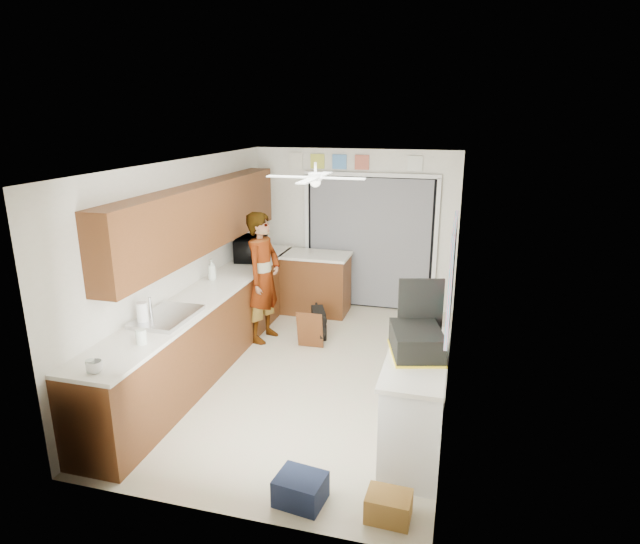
# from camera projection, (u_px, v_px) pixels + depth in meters

# --- Properties ---
(floor) EXTENTS (5.00, 5.00, 0.00)m
(floor) POSITION_uv_depth(u_px,v_px,m) (311.00, 372.00, 6.49)
(floor) COLOR beige
(floor) RESTS_ON ground
(ceiling) EXTENTS (5.00, 5.00, 0.00)m
(ceiling) POSITION_uv_depth(u_px,v_px,m) (310.00, 163.00, 5.78)
(ceiling) COLOR white
(ceiling) RESTS_ON ground
(wall_back) EXTENTS (3.20, 0.00, 3.20)m
(wall_back) POSITION_uv_depth(u_px,v_px,m) (355.00, 229.00, 8.45)
(wall_back) COLOR white
(wall_back) RESTS_ON ground
(wall_front) EXTENTS (3.20, 0.00, 3.20)m
(wall_front) POSITION_uv_depth(u_px,v_px,m) (215.00, 370.00, 3.82)
(wall_front) COLOR white
(wall_front) RESTS_ON ground
(wall_left) EXTENTS (0.00, 5.00, 5.00)m
(wall_left) POSITION_uv_depth(u_px,v_px,m) (185.00, 263.00, 6.54)
(wall_left) COLOR white
(wall_left) RESTS_ON ground
(wall_right) EXTENTS (0.00, 5.00, 5.00)m
(wall_right) POSITION_uv_depth(u_px,v_px,m) (454.00, 284.00, 5.74)
(wall_right) COLOR white
(wall_right) RESTS_ON ground
(left_base_cabinets) EXTENTS (0.60, 4.80, 0.90)m
(left_base_cabinets) POSITION_uv_depth(u_px,v_px,m) (212.00, 327.00, 6.69)
(left_base_cabinets) COLOR #5E2F16
(left_base_cabinets) RESTS_ON floor
(left_countertop) EXTENTS (0.62, 4.80, 0.04)m
(left_countertop) POSITION_uv_depth(u_px,v_px,m) (210.00, 291.00, 6.55)
(left_countertop) COLOR white
(left_countertop) RESTS_ON left_base_cabinets
(upper_cabinets) EXTENTS (0.32, 4.00, 0.80)m
(upper_cabinets) POSITION_uv_depth(u_px,v_px,m) (202.00, 217.00, 6.53)
(upper_cabinets) COLOR #5E2F16
(upper_cabinets) RESTS_ON wall_left
(sink_basin) EXTENTS (0.50, 0.76, 0.06)m
(sink_basin) POSITION_uv_depth(u_px,v_px,m) (167.00, 317.00, 5.62)
(sink_basin) COLOR silver
(sink_basin) RESTS_ON left_countertop
(faucet) EXTENTS (0.03, 0.03, 0.22)m
(faucet) POSITION_uv_depth(u_px,v_px,m) (150.00, 307.00, 5.64)
(faucet) COLOR silver
(faucet) RESTS_ON left_countertop
(peninsula_base) EXTENTS (1.00, 0.60, 0.90)m
(peninsula_base) POSITION_uv_depth(u_px,v_px,m) (316.00, 284.00, 8.34)
(peninsula_base) COLOR #5E2F16
(peninsula_base) RESTS_ON floor
(peninsula_top) EXTENTS (1.04, 0.64, 0.04)m
(peninsula_top) POSITION_uv_depth(u_px,v_px,m) (316.00, 255.00, 8.21)
(peninsula_top) COLOR white
(peninsula_top) RESTS_ON peninsula_base
(back_opening_recess) EXTENTS (2.00, 0.06, 2.10)m
(back_opening_recess) POSITION_uv_depth(u_px,v_px,m) (369.00, 243.00, 8.42)
(back_opening_recess) COLOR black
(back_opening_recess) RESTS_ON wall_back
(curtain_panel) EXTENTS (1.90, 0.03, 2.05)m
(curtain_panel) POSITION_uv_depth(u_px,v_px,m) (369.00, 244.00, 8.38)
(curtain_panel) COLOR gray
(curtain_panel) RESTS_ON wall_back
(door_trim_left) EXTENTS (0.06, 0.04, 2.10)m
(door_trim_left) POSITION_uv_depth(u_px,v_px,m) (307.00, 240.00, 8.64)
(door_trim_left) COLOR white
(door_trim_left) RESTS_ON wall_back
(door_trim_right) EXTENTS (0.06, 0.04, 2.10)m
(door_trim_right) POSITION_uv_depth(u_px,v_px,m) (435.00, 248.00, 8.13)
(door_trim_right) COLOR white
(door_trim_right) RESTS_ON wall_back
(door_trim_head) EXTENTS (2.10, 0.04, 0.06)m
(door_trim_head) POSITION_uv_depth(u_px,v_px,m) (371.00, 175.00, 8.08)
(door_trim_head) COLOR white
(door_trim_head) RESTS_ON wall_back
(header_frame_0) EXTENTS (0.22, 0.02, 0.22)m
(header_frame_0) POSITION_uv_depth(u_px,v_px,m) (317.00, 161.00, 8.27)
(header_frame_0) COLOR #D5D948
(header_frame_0) RESTS_ON wall_back
(header_frame_1) EXTENTS (0.22, 0.02, 0.22)m
(header_frame_1) POSITION_uv_depth(u_px,v_px,m) (339.00, 162.00, 8.19)
(header_frame_1) COLOR #5391DD
(header_frame_1) RESTS_ON wall_back
(header_frame_2) EXTENTS (0.22, 0.02, 0.22)m
(header_frame_2) POSITION_uv_depth(u_px,v_px,m) (362.00, 162.00, 8.10)
(header_frame_2) COLOR #C45E49
(header_frame_2) RESTS_ON wall_back
(header_frame_4) EXTENTS (0.22, 0.02, 0.22)m
(header_frame_4) POSITION_uv_depth(u_px,v_px,m) (415.00, 164.00, 7.90)
(header_frame_4) COLOR white
(header_frame_4) RESTS_ON wall_back
(route66_sign) EXTENTS (0.22, 0.02, 0.26)m
(route66_sign) POSITION_uv_depth(u_px,v_px,m) (296.00, 161.00, 8.36)
(route66_sign) COLOR silver
(route66_sign) RESTS_ON wall_back
(right_counter_base) EXTENTS (0.50, 1.40, 0.90)m
(right_counter_base) POSITION_uv_depth(u_px,v_px,m) (416.00, 403.00, 4.92)
(right_counter_base) COLOR white
(right_counter_base) RESTS_ON floor
(right_counter_top) EXTENTS (0.54, 1.44, 0.04)m
(right_counter_top) POSITION_uv_depth(u_px,v_px,m) (418.00, 357.00, 4.79)
(right_counter_top) COLOR white
(right_counter_top) RESTS_ON right_counter_base
(abstract_painting) EXTENTS (0.03, 1.15, 0.95)m
(abstract_painting) POSITION_uv_depth(u_px,v_px,m) (452.00, 275.00, 4.70)
(abstract_painting) COLOR #FF5D96
(abstract_painting) RESTS_ON wall_right
(ceiling_fan) EXTENTS (1.14, 1.14, 0.24)m
(ceiling_fan) POSITION_uv_depth(u_px,v_px,m) (315.00, 177.00, 6.02)
(ceiling_fan) COLOR white
(ceiling_fan) RESTS_ON ceiling
(microwave) EXTENTS (0.52, 0.67, 0.33)m
(microwave) POSITION_uv_depth(u_px,v_px,m) (251.00, 248.00, 7.85)
(microwave) COLOR black
(microwave) RESTS_ON left_countertop
(soap_bottle) EXTENTS (0.11, 0.11, 0.28)m
(soap_bottle) POSITION_uv_depth(u_px,v_px,m) (212.00, 269.00, 6.90)
(soap_bottle) COLOR silver
(soap_bottle) RESTS_ON left_countertop
(cup) EXTENTS (0.14, 0.14, 0.11)m
(cup) POSITION_uv_depth(u_px,v_px,m) (95.00, 367.00, 4.43)
(cup) COLOR white
(cup) RESTS_ON left_countertop
(jar_a) EXTENTS (0.11, 0.11, 0.14)m
(jar_a) POSITION_uv_depth(u_px,v_px,m) (141.00, 337.00, 4.99)
(jar_a) COLOR silver
(jar_a) RESTS_ON left_countertop
(jar_b) EXTENTS (0.08, 0.08, 0.11)m
(jar_b) POSITION_uv_depth(u_px,v_px,m) (90.00, 366.00, 4.44)
(jar_b) COLOR silver
(jar_b) RESTS_ON left_countertop
(paper_towel_roll) EXTENTS (0.12, 0.12, 0.24)m
(paper_towel_roll) POSITION_uv_depth(u_px,v_px,m) (142.00, 314.00, 5.42)
(paper_towel_roll) COLOR white
(paper_towel_roll) RESTS_ON left_countertop
(suitcase) EXTENTS (0.55, 0.65, 0.24)m
(suitcase) POSITION_uv_depth(u_px,v_px,m) (416.00, 342.00, 4.76)
(suitcase) COLOR black
(suitcase) RESTS_ON right_counter_top
(suitcase_rim) EXTENTS (0.58, 0.67, 0.02)m
(suitcase_rim) POSITION_uv_depth(u_px,v_px,m) (416.00, 353.00, 4.79)
(suitcase_rim) COLOR yellow
(suitcase_rim) RESTS_ON suitcase
(suitcase_lid) EXTENTS (0.41, 0.14, 0.50)m
(suitcase_lid) POSITION_uv_depth(u_px,v_px,m) (421.00, 305.00, 4.96)
(suitcase_lid) COLOR black
(suitcase_lid) RESTS_ON suitcase
(cardboard_box) EXTENTS (0.35, 0.27, 0.21)m
(cardboard_box) POSITION_uv_depth(u_px,v_px,m) (389.00, 506.00, 4.12)
(cardboard_box) COLOR olive
(cardboard_box) RESTS_ON floor
(navy_crate) EXTENTS (0.42, 0.36, 0.23)m
(navy_crate) POSITION_uv_depth(u_px,v_px,m) (301.00, 489.00, 4.29)
(navy_crate) COLOR #151D36
(navy_crate) RESTS_ON floor
(cabinet_door_panel) EXTENTS (0.35, 0.14, 0.51)m
(cabinet_door_panel) POSITION_uv_depth(u_px,v_px,m) (310.00, 330.00, 7.06)
(cabinet_door_panel) COLOR #5E2F16
(cabinet_door_panel) RESTS_ON floor
(man) EXTENTS (0.52, 0.71, 1.78)m
(man) POSITION_uv_depth(u_px,v_px,m) (263.00, 277.00, 7.20)
(man) COLOR white
(man) RESTS_ON floor
(dog) EXTENTS (0.44, 0.63, 0.45)m
(dog) POSITION_uv_depth(u_px,v_px,m) (318.00, 322.00, 7.45)
(dog) COLOR black
(dog) RESTS_ON floor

